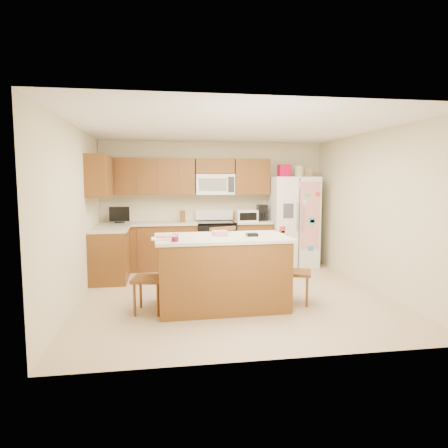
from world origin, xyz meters
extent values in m
plane|color=tan|center=(0.00, 0.00, 0.00)|extent=(4.50, 4.50, 0.00)
cube|color=beige|center=(0.00, 2.25, 1.25)|extent=(4.50, 0.10, 2.50)
cube|color=beige|center=(0.00, -2.25, 1.25)|extent=(4.50, 0.10, 2.50)
cube|color=beige|center=(-2.25, 0.00, 1.25)|extent=(0.10, 4.50, 2.50)
cube|color=beige|center=(2.25, 0.00, 1.25)|extent=(0.10, 4.50, 2.50)
cube|color=white|center=(0.00, 0.00, 2.50)|extent=(4.50, 4.50, 0.04)
cube|color=brown|center=(-1.31, 1.95, 0.44)|extent=(1.87, 0.60, 0.88)
cube|color=brown|center=(0.74, 1.95, 0.44)|extent=(0.72, 0.60, 0.88)
cube|color=brown|center=(-1.95, 1.17, 0.44)|extent=(0.60, 0.95, 0.88)
cube|color=silver|center=(-1.31, 1.94, 0.90)|extent=(1.87, 0.64, 0.04)
cube|color=silver|center=(0.74, 1.94, 0.90)|extent=(0.72, 0.64, 0.04)
cube|color=silver|center=(-1.94, 1.17, 0.90)|extent=(0.64, 0.95, 0.04)
cube|color=brown|center=(-1.32, 2.08, 1.80)|extent=(1.85, 0.33, 0.70)
cube|color=brown|center=(0.75, 2.08, 1.80)|extent=(0.70, 0.33, 0.70)
cube|color=brown|center=(0.00, 2.08, 2.00)|extent=(0.76, 0.33, 0.29)
cube|color=brown|center=(-2.08, 1.17, 1.80)|extent=(0.33, 0.95, 0.70)
cube|color=brown|center=(-1.90, 1.92, 1.80)|extent=(0.02, 0.01, 0.66)
cube|color=brown|center=(-1.90, 1.65, 0.44)|extent=(0.02, 0.01, 0.84)
cube|color=brown|center=(-1.50, 1.92, 1.80)|extent=(0.02, 0.01, 0.66)
cube|color=brown|center=(-1.50, 1.65, 0.44)|extent=(0.02, 0.01, 0.84)
cube|color=brown|center=(-1.10, 1.92, 1.80)|extent=(0.02, 0.01, 0.66)
cube|color=brown|center=(-1.10, 1.65, 0.44)|extent=(0.02, 0.01, 0.84)
cube|color=brown|center=(-0.70, 1.92, 1.80)|extent=(0.01, 0.01, 0.66)
cube|color=brown|center=(-0.70, 1.65, 0.44)|extent=(0.01, 0.01, 0.84)
cube|color=brown|center=(0.70, 1.92, 1.80)|extent=(0.01, 0.01, 0.66)
cube|color=brown|center=(0.70, 1.65, 0.44)|extent=(0.01, 0.01, 0.84)
cube|color=white|center=(0.00, 2.06, 1.65)|extent=(0.76, 0.38, 0.40)
cube|color=slate|center=(-0.06, 1.86, 1.65)|extent=(0.54, 0.01, 0.24)
cube|color=#262626|center=(0.30, 1.86, 1.65)|extent=(0.12, 0.01, 0.30)
cube|color=brown|center=(-0.65, 1.95, 1.03)|extent=(0.10, 0.14, 0.22)
cube|color=black|center=(-1.85, 1.97, 0.93)|extent=(0.18, 0.12, 0.02)
cube|color=black|center=(-1.85, 1.97, 1.09)|extent=(0.38, 0.03, 0.28)
cube|color=#C0640F|center=(0.58, 2.03, 1.01)|extent=(0.35, 0.22, 0.18)
cube|color=white|center=(0.60, 1.80, 1.04)|extent=(0.40, 0.28, 0.23)
cube|color=black|center=(0.60, 1.66, 1.04)|extent=(0.34, 0.01, 0.15)
cube|color=black|center=(0.96, 2.00, 1.08)|extent=(0.18, 0.22, 0.32)
cylinder|color=black|center=(0.96, 1.93, 1.01)|extent=(0.12, 0.12, 0.12)
cube|color=black|center=(0.00, 1.93, 0.44)|extent=(0.76, 0.64, 0.88)
cube|color=black|center=(0.00, 1.60, 0.42)|extent=(0.68, 0.01, 0.42)
cube|color=black|center=(0.00, 1.93, 0.91)|extent=(0.76, 0.64, 0.03)
cube|color=white|center=(0.00, 2.19, 1.03)|extent=(0.76, 0.10, 0.20)
cube|color=white|center=(1.57, 1.88, 0.90)|extent=(0.90, 0.75, 1.80)
cube|color=#4C4C4C|center=(1.57, 1.49, 0.90)|extent=(0.02, 0.01, 1.75)
cube|color=silver|center=(1.52, 1.47, 1.05)|extent=(0.02, 0.03, 0.55)
cube|color=silver|center=(1.62, 1.47, 1.05)|extent=(0.02, 0.03, 0.55)
cube|color=#3F3F44|center=(1.35, 1.49, 1.15)|extent=(0.20, 0.01, 0.28)
cube|color=#D84C59|center=(1.77, 1.49, 1.05)|extent=(0.42, 0.01, 1.30)
cube|color=#BE0231|center=(1.37, 1.88, 1.92)|extent=(0.22, 0.22, 0.24)
cylinder|color=tan|center=(1.67, 1.82, 1.91)|extent=(0.18, 0.18, 0.22)
cube|color=tan|center=(1.85, 1.96, 1.89)|extent=(0.18, 0.20, 0.18)
cube|color=brown|center=(-0.26, -0.55, 0.47)|extent=(1.73, 1.00, 0.94)
cube|color=silver|center=(-0.26, -0.55, 0.96)|extent=(1.81, 1.08, 0.04)
cylinder|color=#BE0231|center=(-0.89, -0.90, 1.01)|extent=(0.08, 0.08, 0.06)
cylinder|color=white|center=(-0.89, -0.90, 1.02)|extent=(0.09, 0.09, 0.09)
cube|color=pink|center=(-0.27, -0.50, 1.01)|extent=(0.20, 0.15, 0.07)
cube|color=black|center=(0.15, -0.60, 1.00)|extent=(0.15, 0.12, 0.04)
cube|color=white|center=(-1.04, -0.69, 0.99)|extent=(0.31, 0.25, 0.01)
cube|color=#D84C4C|center=(-1.00, -0.61, 1.00)|extent=(0.26, 0.21, 0.01)
cylinder|color=white|center=(-0.58, -0.81, 0.98)|extent=(0.14, 0.05, 0.01)
cube|color=brown|center=(-1.24, -0.63, 0.45)|extent=(0.47, 0.48, 0.04)
cylinder|color=brown|center=(-1.36, -0.44, 0.21)|extent=(0.04, 0.04, 0.43)
cylinder|color=brown|center=(-1.42, -0.77, 0.21)|extent=(0.04, 0.04, 0.43)
cylinder|color=brown|center=(-1.06, -0.49, 0.21)|extent=(0.04, 0.04, 0.43)
cylinder|color=brown|center=(-1.12, -0.82, 0.21)|extent=(0.04, 0.04, 0.43)
cylinder|color=brown|center=(-1.04, -0.51, 0.71)|extent=(0.02, 0.02, 0.48)
cylinder|color=brown|center=(-1.06, -0.59, 0.71)|extent=(0.02, 0.02, 0.48)
cylinder|color=brown|center=(-1.07, -0.66, 0.71)|extent=(0.02, 0.02, 0.48)
cylinder|color=brown|center=(-1.08, -0.73, 0.71)|extent=(0.02, 0.02, 0.48)
cylinder|color=brown|center=(-1.10, -0.81, 0.71)|extent=(0.02, 0.02, 0.48)
cube|color=brown|center=(-1.07, -0.66, 0.95)|extent=(0.11, 0.40, 0.05)
cube|color=brown|center=(-0.23, 0.13, 0.48)|extent=(0.58, 0.57, 0.05)
cylinder|color=brown|center=(-0.12, 0.34, 0.23)|extent=(0.04, 0.04, 0.46)
cylinder|color=brown|center=(-0.46, 0.21, 0.23)|extent=(0.04, 0.04, 0.46)
cylinder|color=brown|center=(0.00, 0.05, 0.23)|extent=(0.04, 0.04, 0.46)
cylinder|color=brown|center=(-0.34, -0.09, 0.23)|extent=(0.04, 0.04, 0.46)
cylinder|color=brown|center=(-0.01, 0.02, 0.76)|extent=(0.02, 0.02, 0.51)
cylinder|color=brown|center=(-0.09, -0.01, 0.76)|extent=(0.02, 0.02, 0.51)
cylinder|color=brown|center=(-0.16, -0.04, 0.76)|extent=(0.02, 0.02, 0.51)
cylinder|color=brown|center=(-0.24, -0.07, 0.76)|extent=(0.02, 0.02, 0.51)
cylinder|color=brown|center=(-0.31, -0.10, 0.76)|extent=(0.02, 0.02, 0.51)
cube|color=brown|center=(-0.16, -0.04, 1.02)|extent=(0.41, 0.20, 0.05)
cube|color=brown|center=(0.82, -0.55, 0.44)|extent=(0.51, 0.52, 0.04)
cylinder|color=brown|center=(0.89, -0.75, 0.21)|extent=(0.04, 0.04, 0.42)
cylinder|color=brown|center=(1.02, -0.45, 0.21)|extent=(0.04, 0.04, 0.42)
cylinder|color=brown|center=(0.62, -0.65, 0.21)|extent=(0.04, 0.04, 0.42)
cylinder|color=brown|center=(0.74, -0.34, 0.21)|extent=(0.04, 0.04, 0.42)
cylinder|color=brown|center=(0.61, -0.62, 0.69)|extent=(0.02, 0.02, 0.47)
cylinder|color=brown|center=(0.64, -0.55, 0.69)|extent=(0.02, 0.02, 0.47)
cylinder|color=brown|center=(0.67, -0.49, 0.69)|extent=(0.02, 0.02, 0.47)
cylinder|color=brown|center=(0.69, -0.42, 0.69)|extent=(0.02, 0.02, 0.47)
cylinder|color=brown|center=(0.72, -0.35, 0.69)|extent=(0.02, 0.02, 0.47)
cube|color=brown|center=(0.67, -0.49, 0.92)|extent=(0.18, 0.38, 0.05)
camera|label=1|loc=(-1.06, -5.84, 1.74)|focal=32.00mm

